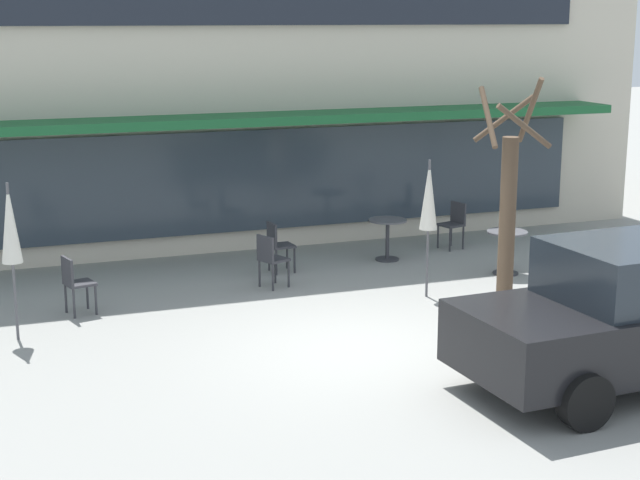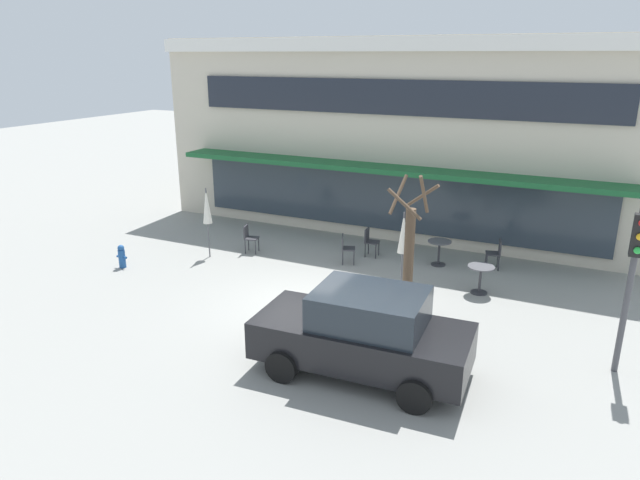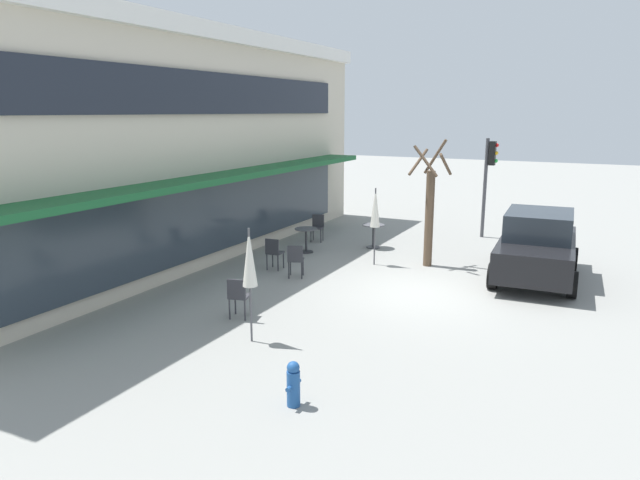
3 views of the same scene
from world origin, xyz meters
TOP-DOWN VIEW (x-y plane):
  - ground_plane at (0.00, 0.00)m, footprint 80.00×80.00m
  - building_facade at (0.00, 9.96)m, footprint 17.43×9.10m
  - cafe_table_near_wall at (2.28, 4.35)m, footprint 0.70×0.70m
  - cafe_table_streetside at (3.80, 2.73)m, footprint 0.70×0.70m
  - patio_umbrella_green_folded at (1.88, 1.94)m, footprint 0.28×0.28m
  - patio_umbrella_cream_folded at (-4.37, 1.98)m, footprint 0.28×0.28m
  - cafe_chair_0 at (3.86, 4.76)m, footprint 0.49×0.49m
  - cafe_chair_1 at (0.12, 4.21)m, footprint 0.43×0.43m
  - cafe_chair_2 at (-0.30, 3.29)m, footprint 0.52×0.52m
  - cafe_chair_3 at (-3.48, 2.89)m, footprint 0.49×0.49m
  - parked_sedan at (2.48, -2.33)m, footprint 4.29×2.18m
  - street_tree at (2.46, 0.55)m, footprint 1.03×1.06m
  - traffic_light_pole at (7.01, -0.17)m, footprint 0.26×0.44m
  - fire_hydrant at (-6.14, 0.07)m, footprint 0.36×0.20m

SIDE VIEW (x-z plane):
  - ground_plane at x=0.00m, z-range 0.00..0.00m
  - fire_hydrant at x=-6.14m, z-range 0.00..0.71m
  - cafe_table_near_wall at x=2.28m, z-range 0.14..0.90m
  - cafe_table_streetside at x=3.80m, z-range 0.14..0.90m
  - cafe_chair_0 at x=3.86m, z-range 0.08..0.97m
  - cafe_chair_1 at x=0.12m, z-range 0.08..0.97m
  - cafe_chair_2 at x=-0.30m, z-range 0.08..0.97m
  - cafe_chair_3 at x=-3.48m, z-range 0.08..0.97m
  - parked_sedan at x=2.48m, z-range 0.00..1.76m
  - street_tree at x=2.46m, z-range -0.19..3.36m
  - patio_umbrella_green_folded at x=1.88m, z-range 0.53..2.73m
  - patio_umbrella_cream_folded at x=-4.37m, z-range 0.53..2.73m
  - traffic_light_pole at x=7.01m, z-range 0.60..4.00m
  - building_facade at x=0.00m, z-range 0.00..6.60m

